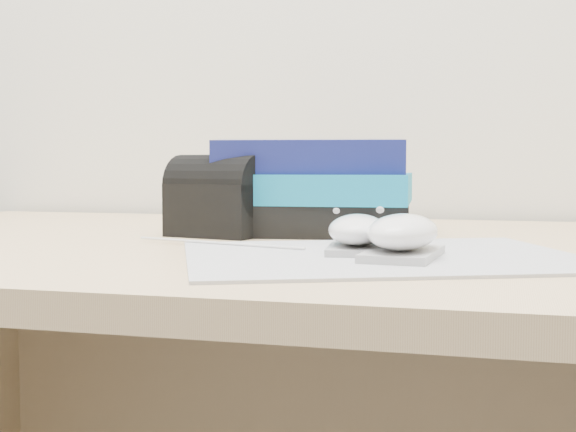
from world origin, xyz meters
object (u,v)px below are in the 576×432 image
(desk, at_px, (410,426))
(book_stack, at_px, (315,188))
(pouch, at_px, (218,197))
(mouse_rear, at_px, (357,233))
(mouse_front, at_px, (403,236))

(desk, distance_m, book_stack, 0.33)
(book_stack, height_order, pouch, book_stack)
(desk, distance_m, mouse_rear, 0.32)
(mouse_front, bearing_deg, desk, 94.10)
(pouch, bearing_deg, desk, 6.64)
(mouse_front, relative_size, pouch, 0.93)
(desk, bearing_deg, mouse_rear, -100.98)
(desk, relative_size, mouse_front, 13.20)
(mouse_rear, height_order, pouch, pouch)
(mouse_rear, bearing_deg, desk, 79.02)
(mouse_rear, distance_m, mouse_front, 0.06)
(book_stack, bearing_deg, mouse_rear, -66.91)
(mouse_rear, xyz_separation_m, pouch, (-0.21, 0.15, 0.03))
(mouse_rear, bearing_deg, mouse_front, -37.39)
(desk, bearing_deg, book_stack, 158.66)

